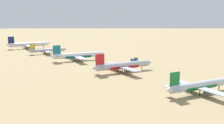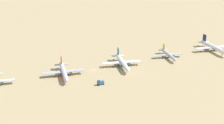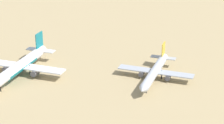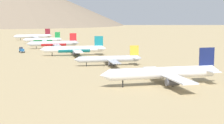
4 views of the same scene
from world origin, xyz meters
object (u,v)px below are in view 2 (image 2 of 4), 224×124
parked_jet_4 (168,54)px  parked_jet_5 (213,47)px  parked_jet_2 (64,71)px  service_truck (100,82)px  parked_jet_3 (122,62)px

parked_jet_4 → parked_jet_5: parked_jet_5 is taller
parked_jet_2 → parked_jet_5: size_ratio=0.87×
service_truck → parked_jet_4: bearing=109.9°
parked_jet_3 → parked_jet_5: size_ratio=0.91×
parked_jet_4 → parked_jet_5: 55.41m
service_truck → parked_jet_2: bearing=-144.1°
parked_jet_4 → service_truck: 91.00m
parked_jet_3 → parked_jet_5: bearing=90.1°
parked_jet_3 → parked_jet_4: size_ratio=1.21×
parked_jet_2 → parked_jet_4: size_ratio=1.16×
parked_jet_2 → parked_jet_3: bearing=89.5°
parked_jet_4 → parked_jet_3: bearing=-87.6°
parked_jet_2 → parked_jet_5: bearing=89.9°
parked_jet_5 → parked_jet_4: bearing=-92.0°
parked_jet_2 → parked_jet_4: 106.68m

